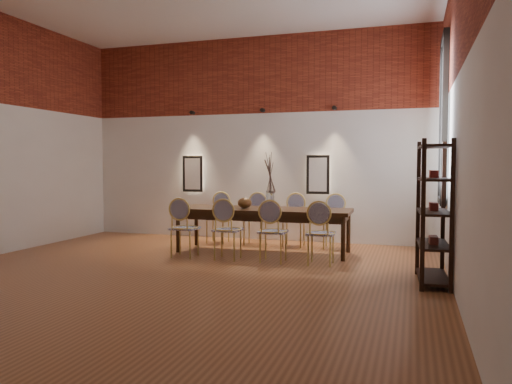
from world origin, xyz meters
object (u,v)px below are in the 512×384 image
(bowl, at_px, (245,203))
(chair_far_c, at_px, (294,221))
(chair_near_b, at_px, (228,230))
(dining_table, at_px, (263,230))
(chair_far_b, at_px, (255,219))
(chair_far_d, at_px, (334,222))
(chair_near_a, at_px, (185,228))
(vase, at_px, (270,200))
(book, at_px, (271,208))
(shelving_rack, at_px, (434,212))
(chair_near_d, at_px, (321,233))
(chair_near_c, at_px, (273,231))
(chair_far_a, at_px, (218,218))

(bowl, bearing_deg, chair_far_c, 50.95)
(chair_near_b, bearing_deg, dining_table, 63.95)
(chair_far_b, distance_m, chair_far_d, 1.47)
(chair_near_a, distance_m, chair_far_c, 2.11)
(chair_far_d, relative_size, bowl, 3.92)
(chair_far_b, distance_m, vase, 1.00)
(chair_near_b, relative_size, chair_far_c, 1.00)
(dining_table, xyz_separation_m, vase, (0.12, 0.00, 0.53))
(chair_far_d, height_order, vase, vase)
(book, height_order, shelving_rack, shelving_rack)
(chair_near_d, relative_size, vase, 3.13)
(chair_far_b, height_order, shelving_rack, shelving_rack)
(chair_near_c, bearing_deg, chair_far_d, 63.95)
(chair_far_c, distance_m, chair_far_d, 0.74)
(chair_far_b, height_order, chair_far_d, same)
(chair_near_b, distance_m, vase, 1.00)
(chair_far_d, relative_size, shelving_rack, 0.52)
(chair_far_b, distance_m, shelving_rack, 3.78)
(shelving_rack, bearing_deg, chair_near_c, 160.13)
(vase, xyz_separation_m, book, (0.03, -0.00, -0.14))
(chair_far_d, bearing_deg, dining_table, 34.29)
(chair_near_a, distance_m, bowl, 1.12)
(vase, relative_size, shelving_rack, 0.17)
(chair_far_a, height_order, book, chair_far_a)
(dining_table, xyz_separation_m, chair_far_a, (-1.12, 0.73, 0.09))
(chair_far_b, xyz_separation_m, book, (0.53, -0.75, 0.30))
(dining_table, bearing_deg, chair_near_d, -34.29)
(chair_near_b, relative_size, book, 3.62)
(chair_near_d, distance_m, vase, 1.31)
(chair_far_d, xyz_separation_m, vase, (-0.97, -0.77, 0.43))
(chair_far_a, height_order, shelving_rack, shelving_rack)
(chair_far_a, relative_size, chair_far_d, 1.00)
(vase, height_order, bowl, vase)
(chair_far_b, distance_m, book, 0.96)
(chair_far_d, distance_m, vase, 1.31)
(chair_near_a, height_order, chair_far_c, same)
(chair_far_a, height_order, bowl, chair_far_a)
(shelving_rack, bearing_deg, chair_far_d, 122.60)
(chair_near_a, xyz_separation_m, chair_far_c, (1.44, 1.54, 0.00))
(book, xyz_separation_m, shelving_rack, (2.52, -1.45, 0.14))
(chair_near_d, distance_m, book, 1.25)
(bowl, bearing_deg, chair_near_b, -93.54)
(chair_far_d, bearing_deg, chair_near_c, 63.95)
(chair_near_d, xyz_separation_m, shelving_rack, (1.55, -0.72, 0.43))
(book, bearing_deg, chair_near_d, -36.94)
(chair_far_d, distance_m, book, 1.26)
(chair_far_a, height_order, chair_far_c, same)
(vase, bearing_deg, chair_far_c, 72.97)
(chair_far_a, xyz_separation_m, vase, (1.24, -0.73, 0.43))
(dining_table, distance_m, chair_far_c, 0.84)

